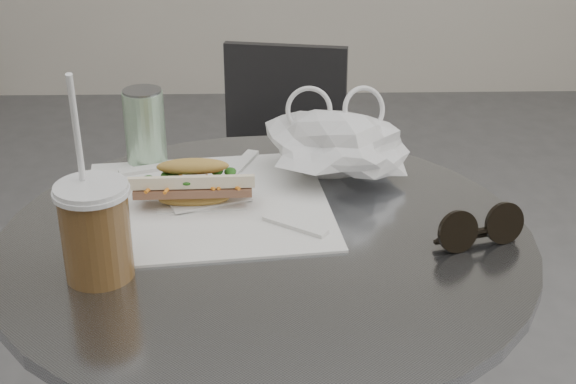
{
  "coord_description": "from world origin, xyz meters",
  "views": [
    {
      "loc": [
        0.01,
        -0.8,
        1.29
      ],
      "look_at": [
        0.03,
        0.24,
        0.79
      ],
      "focal_mm": 50.0,
      "sensor_mm": 36.0,
      "label": 1
    }
  ],
  "objects_px": {
    "banh_mi": "(193,184)",
    "drink_can": "(145,127)",
    "chair_far": "(276,218)",
    "iced_coffee": "(96,229)",
    "sunglasses": "(480,230)"
  },
  "relations": [
    {
      "from": "banh_mi",
      "to": "sunglasses",
      "type": "relative_size",
      "value": 1.66
    },
    {
      "from": "sunglasses",
      "to": "iced_coffee",
      "type": "bearing_deg",
      "value": 169.19
    },
    {
      "from": "banh_mi",
      "to": "drink_can",
      "type": "bearing_deg",
      "value": 117.13
    },
    {
      "from": "banh_mi",
      "to": "drink_can",
      "type": "distance_m",
      "value": 0.2
    },
    {
      "from": "chair_far",
      "to": "banh_mi",
      "type": "bearing_deg",
      "value": 90.45
    },
    {
      "from": "banh_mi",
      "to": "iced_coffee",
      "type": "xyz_separation_m",
      "value": [
        -0.11,
        -0.2,
        0.03
      ]
    },
    {
      "from": "sunglasses",
      "to": "chair_far",
      "type": "bearing_deg",
      "value": 89.37
    },
    {
      "from": "iced_coffee",
      "to": "sunglasses",
      "type": "bearing_deg",
      "value": 7.65
    },
    {
      "from": "chair_far",
      "to": "sunglasses",
      "type": "relative_size",
      "value": 5.7
    },
    {
      "from": "chair_far",
      "to": "banh_mi",
      "type": "relative_size",
      "value": 3.43
    },
    {
      "from": "sunglasses",
      "to": "drink_can",
      "type": "bearing_deg",
      "value": 130.72
    },
    {
      "from": "iced_coffee",
      "to": "sunglasses",
      "type": "relative_size",
      "value": 2.11
    },
    {
      "from": "iced_coffee",
      "to": "drink_can",
      "type": "distance_m",
      "value": 0.36
    },
    {
      "from": "chair_far",
      "to": "sunglasses",
      "type": "bearing_deg",
      "value": 118.35
    },
    {
      "from": "chair_far",
      "to": "iced_coffee",
      "type": "bearing_deg",
      "value": 86.26
    }
  ]
}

